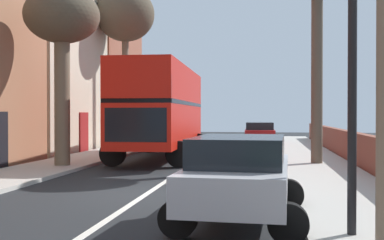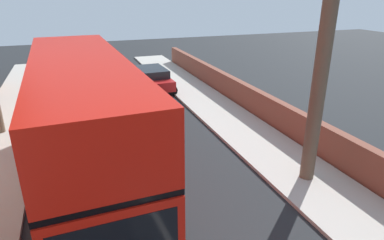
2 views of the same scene
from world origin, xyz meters
The scene contains 2 objects.
double_decker_bus centered at (-1.70, 9.28, 2.35)m, with size 3.82×10.13×4.06m.
parked_car_red_right_2 centered at (2.50, 18.96, 0.87)m, with size 2.59×4.46×1.49m.
Camera 2 is at (-1.88, -0.46, 5.80)m, focal length 31.41 mm.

